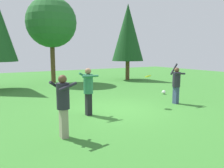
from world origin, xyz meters
The scene contains 9 objects.
ground_plane centered at (0.00, 0.00, 0.00)m, with size 40.00×40.00×0.00m, color #387A2D.
person_thrower centered at (2.72, -0.43, 0.96)m, with size 0.57×0.54×1.78m.
person_catcher centered at (-1.41, -0.11, 1.02)m, with size 0.60×0.50×1.72m.
person_bystander centered at (-2.92, -1.77, 1.01)m, with size 0.70×0.65×1.70m.
frisbee centered at (1.28, -0.21, 1.29)m, with size 0.30×0.29×0.11m.
ball_white centered at (3.90, 1.55, 0.10)m, with size 0.21×0.21×0.21m, color white.
ball_orange centered at (-1.24, 3.34, 0.12)m, with size 0.24×0.24×0.24m, color orange.
tree_far_right centered at (5.98, 7.97, 3.83)m, with size 2.57×2.57×6.14m.
tree_center centered at (0.18, 9.45, 4.43)m, with size 3.68×3.68×6.29m.
Camera 1 is at (-4.85, -7.43, 2.28)m, focal length 36.35 mm.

